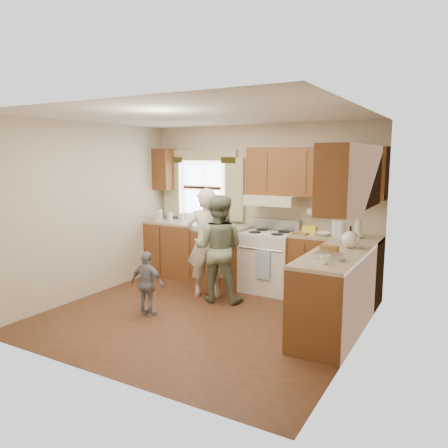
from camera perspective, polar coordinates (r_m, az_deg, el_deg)
The scene contains 6 objects.
room at distance 5.38m, azimuth -3.03°, elevation 0.56°, with size 3.80×3.80×3.80m.
kitchen_fixtures at distance 6.12m, azimuth 7.33°, elevation -2.40°, with size 3.80×2.25×2.15m.
stove at distance 6.64m, azimuth 5.93°, elevation -4.76°, with size 0.76×0.67×1.07m.
woman_left at distance 6.28m, azimuth -2.31°, elevation -2.47°, with size 0.58×0.38×1.58m, color silver.
woman_right at distance 6.09m, azimuth -0.75°, elevation -3.21°, with size 0.73×0.57×1.50m, color #223B23.
child at distance 5.69m, azimuth -9.98°, elevation -7.70°, with size 0.49×0.20×0.84m, color gray.
Camera 1 is at (2.87, -4.49, 2.03)m, focal length 35.00 mm.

